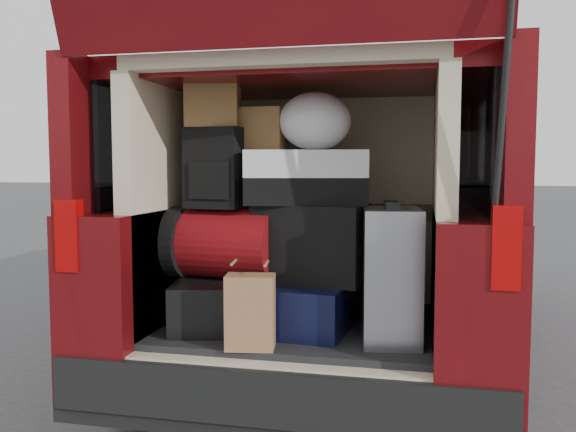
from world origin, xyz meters
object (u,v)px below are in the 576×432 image
object	(u,v)px
backpack	(215,168)
black_soft_case	(311,243)
red_duffel	(224,243)
black_hardshell	(221,301)
kraft_bag	(250,312)
twotone_duffel	(306,177)
silver_roller	(391,274)
navy_hardshell	(305,305)

from	to	relation	value
backpack	black_soft_case	bearing A→B (deg)	12.11
red_duffel	backpack	bearing A→B (deg)	-127.26
black_hardshell	kraft_bag	distance (m)	0.42
black_hardshell	black_soft_case	bearing A→B (deg)	-6.43
black_hardshell	black_soft_case	size ratio (longest dim) A/B	1.12
twotone_duffel	backpack	bearing A→B (deg)	177.67
silver_roller	backpack	size ratio (longest dim) A/B	1.53
red_duffel	kraft_bag	bearing A→B (deg)	-50.71
red_duffel	black_soft_case	xyz separation A→B (m)	(0.42, 0.01, 0.01)
silver_roller	twotone_duffel	world-z (taller)	twotone_duffel
black_hardshell	kraft_bag	size ratio (longest dim) A/B	1.80
navy_hardshell	kraft_bag	world-z (taller)	kraft_bag
navy_hardshell	backpack	bearing A→B (deg)	-172.02
kraft_bag	black_soft_case	size ratio (longest dim) A/B	0.62
kraft_bag	black_soft_case	world-z (taller)	black_soft_case
twotone_duffel	black_soft_case	bearing A→B (deg)	-36.06
black_hardshell	red_duffel	size ratio (longest dim) A/B	1.08
navy_hardshell	kraft_bag	bearing A→B (deg)	-109.14
black_hardshell	twotone_duffel	bearing A→B (deg)	-4.10
red_duffel	backpack	world-z (taller)	backpack
red_duffel	twotone_duffel	world-z (taller)	twotone_duffel
navy_hardshell	silver_roller	xyz separation A→B (m)	(0.40, -0.09, 0.18)
navy_hardshell	backpack	world-z (taller)	backpack
red_duffel	backpack	size ratio (longest dim) A/B	1.36
backpack	twotone_duffel	distance (m)	0.43
red_duffel	backpack	distance (m)	0.36
navy_hardshell	twotone_duffel	distance (m)	0.60
black_hardshell	twotone_duffel	world-z (taller)	twotone_duffel
red_duffel	twotone_duffel	xyz separation A→B (m)	(0.39, 0.03, 0.31)
navy_hardshell	black_soft_case	world-z (taller)	black_soft_case
kraft_bag	twotone_duffel	xyz separation A→B (m)	(0.16, 0.39, 0.55)
silver_roller	backpack	xyz separation A→B (m)	(-0.82, 0.07, 0.46)
black_hardshell	backpack	bearing A→B (deg)	-168.21
black_hardshell	black_soft_case	distance (m)	0.52
silver_roller	red_duffel	bearing A→B (deg)	165.04
kraft_bag	twotone_duffel	size ratio (longest dim) A/B	0.56
kraft_bag	navy_hardshell	bearing A→B (deg)	56.40
backpack	kraft_bag	bearing A→B (deg)	-45.20
black_hardshell	silver_roller	size ratio (longest dim) A/B	0.97
black_soft_case	twotone_duffel	world-z (taller)	twotone_duffel
navy_hardshell	red_duffel	distance (m)	0.48
black_hardshell	kraft_bag	world-z (taller)	kraft_bag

